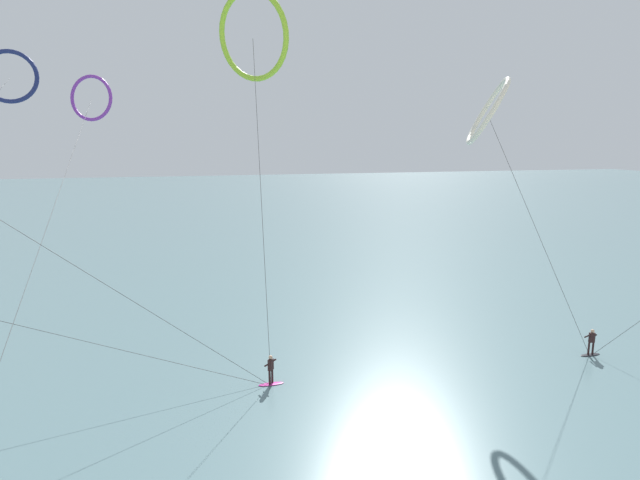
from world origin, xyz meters
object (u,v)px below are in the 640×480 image
object	(u,v)px
kite_lime	(253,36)
kite_ivory	(488,112)
surfer_magenta	(271,372)
surfer_charcoal	(591,344)
kite_navy	(9,77)
kite_violet	(91,98)

from	to	relation	value
kite_lime	kite_ivory	bearing A→B (deg)	-140.56
surfer_magenta	kite_ivory	size ratio (longest dim) A/B	0.10
kite_lime	surfer_magenta	bearing A→B (deg)	135.45
surfer_charcoal	kite_navy	size ratio (longest dim) A/B	0.04
kite_ivory	kite_violet	world-z (taller)	kite_violet
kite_lime	kite_navy	bearing A→B (deg)	0.33
kite_navy	kite_lime	size ratio (longest dim) A/B	2.01
surfer_magenta	kite_ivory	world-z (taller)	kite_ivory
surfer_charcoal	surfer_magenta	distance (m)	19.99
kite_navy	kite_ivory	world-z (taller)	kite_navy
surfer_magenta	kite_lime	world-z (taller)	kite_lime
kite_navy	kite_lime	world-z (taller)	kite_lime
kite_ivory	kite_lime	distance (m)	15.57
kite_navy	kite_violet	size ratio (longest dim) A/B	1.05
surfer_magenta	kite_violet	distance (m)	36.06
surfer_magenta	kite_lime	distance (m)	19.71
kite_navy	kite_violet	bearing A→B (deg)	15.48
surfer_charcoal	kite_violet	xyz separation A→B (m)	(-32.05, 31.05, 16.53)
surfer_charcoal	surfer_magenta	xyz separation A→B (m)	(-19.94, 1.38, 0.00)
surfer_charcoal	kite_navy	bearing A→B (deg)	151.59
surfer_charcoal	kite_lime	distance (m)	28.12
kite_lime	kite_violet	distance (m)	26.46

